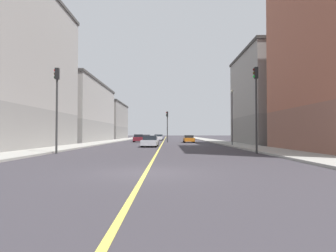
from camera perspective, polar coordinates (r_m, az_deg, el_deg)
ground_plane at (r=12.05m, az=-4.29°, el=-9.12°), size 400.00×400.00×0.00m
sidewalk_left at (r=61.62m, az=8.70°, el=-2.84°), size 3.60×168.00×0.15m
sidewalk_right at (r=61.92m, az=-10.17°, el=-2.83°), size 3.60×168.00×0.15m
lane_center_stripe at (r=60.94m, az=-0.76°, el=-2.94°), size 0.16×154.00×0.01m
building_left_mid at (r=46.24m, az=19.49°, el=5.15°), size 8.88×15.83×13.67m
building_right_corner at (r=35.16m, az=-29.56°, el=10.39°), size 8.88×22.95×17.39m
building_right_midblock at (r=59.04m, az=-16.77°, el=2.62°), size 8.88×25.82×11.41m
building_right_distant at (r=84.22m, az=-11.63°, el=0.96°), size 8.88×21.52×10.12m
traffic_light_left_near at (r=24.24m, az=16.92°, el=5.18°), size 0.40×0.32×6.87m
traffic_light_right_near at (r=24.83m, az=-20.83°, el=4.97°), size 0.40×0.32×6.80m
traffic_light_median_far at (r=51.38m, az=-0.05°, el=0.74°), size 0.40×0.32×5.44m
street_lamp_left_near at (r=37.29m, az=12.50°, el=2.83°), size 0.36×0.36×6.93m
car_red at (r=71.95m, az=-4.03°, el=-2.21°), size 1.85×4.41×1.26m
car_maroon at (r=53.91m, az=-5.65°, el=-2.42°), size 2.01×4.12×1.41m
car_blue at (r=76.20m, az=-1.59°, el=-2.17°), size 2.05×4.06×1.30m
car_silver at (r=34.80m, az=-3.42°, el=-3.03°), size 1.94×4.59×1.33m
car_white at (r=66.59m, az=-1.79°, el=-2.25°), size 2.04×4.47×1.34m
car_orange at (r=50.87m, az=4.16°, el=-2.53°), size 1.82×4.51×1.28m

